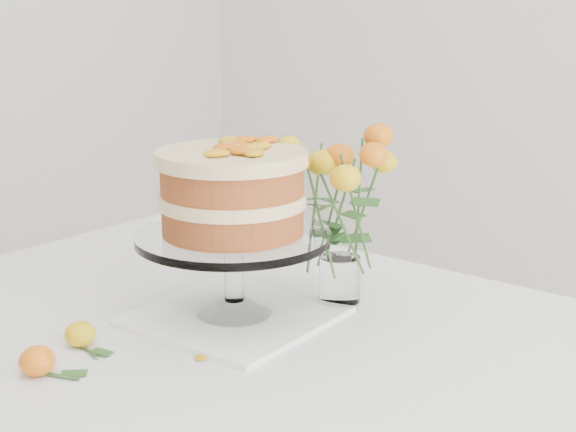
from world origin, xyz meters
TOP-DOWN VIEW (x-y plane):
  - table at (0.00, 0.00)m, footprint 1.43×0.93m
  - napkin at (-0.09, 0.01)m, footprint 0.31×0.31m
  - cake_stand at (-0.09, 0.01)m, footprint 0.32×0.32m
  - rose_vase at (0.01, 0.17)m, footprint 0.27×0.27m
  - loose_rose_near at (-0.20, -0.22)m, footprint 0.08×0.05m
  - loose_rose_far at (-0.16, -0.32)m, footprint 0.09×0.05m
  - stray_petal_a at (-0.12, -0.10)m, footprint 0.03×0.02m
  - stray_petal_b at (-0.02, -0.14)m, footprint 0.03×0.02m

SIDE VIEW (x-z plane):
  - table at x=0.00m, z-range 0.30..1.05m
  - stray_petal_a at x=-0.12m, z-range 0.76..0.76m
  - stray_petal_b at x=-0.02m, z-range 0.76..0.76m
  - napkin at x=-0.09m, z-range 0.76..0.77m
  - loose_rose_near at x=-0.20m, z-range 0.76..0.80m
  - loose_rose_far at x=-0.16m, z-range 0.76..0.80m
  - cake_stand at x=-0.09m, z-range 0.81..1.10m
  - rose_vase at x=0.01m, z-range 0.79..1.14m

